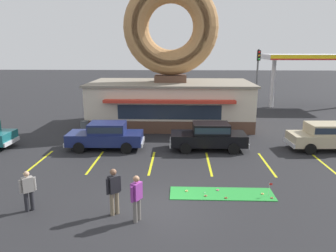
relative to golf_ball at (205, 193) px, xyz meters
name	(u,v)px	position (x,y,z in m)	size (l,w,h in m)	color
ground_plane	(156,208)	(-1.91, -1.32, -0.05)	(160.00, 160.00, 0.00)	#232326
donut_shop_building	(171,77)	(-1.79, 12.62, 3.69)	(12.30, 6.75, 10.96)	brown
putting_mat	(222,194)	(0.70, -0.01, -0.04)	(4.27, 1.23, 0.03)	green
mini_donut_near_left	(263,194)	(2.37, -0.02, 0.00)	(0.13, 0.13, 0.04)	#E5C666
mini_donut_near_right	(218,190)	(0.57, 0.28, 0.00)	(0.13, 0.13, 0.04)	#D8667F
mini_donut_mid_left	(187,191)	(-0.74, 0.14, 0.00)	(0.13, 0.13, 0.04)	#E5C666
mini_donut_mid_centre	(226,198)	(0.82, -0.46, 0.00)	(0.13, 0.13, 0.04)	brown
mini_donut_mid_right	(206,196)	(0.02, -0.29, 0.00)	(0.13, 0.13, 0.04)	#A5724C
mini_donut_far_left	(272,198)	(2.66, -0.38, 0.00)	(0.13, 0.13, 0.04)	#A5724C
golf_ball	(205,193)	(0.00, 0.00, 0.00)	(0.04, 0.04, 0.04)	white
putting_flag_pin	(270,186)	(2.63, -0.14, 0.39)	(0.13, 0.01, 0.55)	silver
car_navy	(106,135)	(-5.44, 6.06, 0.82)	(4.60, 2.07, 1.60)	navy
car_champagne	(327,135)	(7.62, 6.35, 0.82)	(4.63, 2.13, 1.60)	#BCAD89
car_black	(209,135)	(0.69, 6.14, 0.82)	(4.59, 2.04, 1.60)	black
pedestrian_blue_sweater_man	(114,189)	(-3.38, -1.85, 0.93)	(0.48, 0.43, 1.75)	#7F7056
pedestrian_hooded_kid	(28,189)	(-6.59, -1.69, 0.80)	(0.48, 0.43, 1.55)	#232328
pedestrian_leather_jacket_man	(137,196)	(-2.51, -2.29, 0.88)	(0.40, 0.53, 1.68)	slate
trash_bin	(85,127)	(-7.69, 9.32, 0.45)	(0.57, 0.57, 0.97)	#51565B
traffic_light_pole	(257,73)	(5.89, 17.40, 3.66)	(0.28, 0.47, 5.80)	#595B60
gas_station_canopy	(311,59)	(11.80, 20.86, 4.81)	(9.00, 4.46, 5.30)	silver
parking_stripe_far_left	(40,161)	(-8.52, 3.68, -0.05)	(0.12, 3.60, 0.01)	yellow
parking_stripe_left	(95,162)	(-5.52, 3.68, -0.05)	(0.12, 3.60, 0.01)	yellow
parking_stripe_mid_left	(152,163)	(-2.52, 3.68, -0.05)	(0.12, 3.60, 0.01)	yellow
parking_stripe_centre	(209,163)	(0.48, 3.68, -0.05)	(0.12, 3.60, 0.01)	yellow
parking_stripe_mid_right	(267,164)	(3.48, 3.68, -0.05)	(0.12, 3.60, 0.01)	yellow
parking_stripe_right	(325,165)	(6.48, 3.68, -0.05)	(0.12, 3.60, 0.01)	yellow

